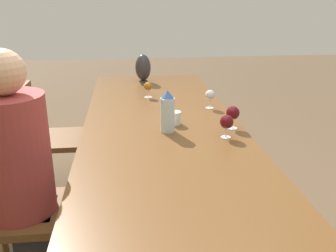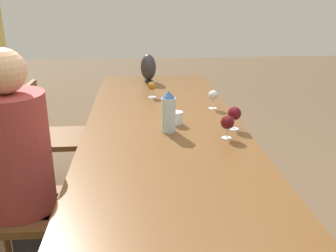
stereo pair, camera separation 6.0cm
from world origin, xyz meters
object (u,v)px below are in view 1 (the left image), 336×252
object	(u,v)px
water_bottle	(168,112)
wine_glass_1	(227,122)
chair_near	(9,207)
water_tumbler	(175,118)
person_near	(19,170)
wine_glass_2	(210,95)
vase	(143,68)
wine_glass_3	(148,87)
wine_glass_5	(233,113)
chair_far	(47,135)

from	to	relation	value
water_bottle	wine_glass_1	distance (m)	0.34
chair_near	water_tumbler	bearing A→B (deg)	-64.96
water_tumbler	person_near	world-z (taller)	person_near
wine_glass_2	water_bottle	bearing A→B (deg)	141.19
wine_glass_1	wine_glass_2	distance (m)	0.56
vase	chair_near	xyz separation A→B (m)	(-1.59, 0.77, -0.39)
wine_glass_1	wine_glass_2	bearing A→B (deg)	-3.18
wine_glass_1	wine_glass_3	world-z (taller)	wine_glass_1
wine_glass_5	chair_near	distance (m)	1.32
wine_glass_1	water_tumbler	bearing A→B (deg)	44.56
vase	chair_far	size ratio (longest dim) A/B	0.29
person_near	wine_glass_5	bearing A→B (deg)	-75.09
wine_glass_3	chair_near	world-z (taller)	chair_near
person_near	water_tumbler	bearing A→B (deg)	-62.92
water_tumbler	wine_glass_5	size ratio (longest dim) A/B	0.57
wine_glass_3	person_near	size ratio (longest dim) A/B	0.09
water_bottle	wine_glass_3	bearing A→B (deg)	4.92
vase	wine_glass_3	world-z (taller)	vase
water_bottle	chair_far	distance (m)	1.18
water_tumbler	wine_glass_1	xyz separation A→B (m)	(-0.26, -0.25, 0.05)
vase	wine_glass_5	xyz separation A→B (m)	(-1.28, -0.46, -0.03)
wine_glass_5	water_bottle	bearing A→B (deg)	91.32
wine_glass_5	chair_near	size ratio (longest dim) A/B	0.16
wine_glass_3	chair_near	xyz separation A→B (m)	(-1.06, 0.78, -0.35)
water_bottle	person_near	xyz separation A→B (m)	(-0.30, 0.77, -0.18)
water_bottle	vase	xyz separation A→B (m)	(1.29, 0.07, 0.01)
water_tumbler	chair_far	world-z (taller)	chair_far
water_bottle	wine_glass_1	world-z (taller)	water_bottle
water_tumbler	person_near	bearing A→B (deg)	117.08
water_tumbler	wine_glass_5	world-z (taller)	wine_glass_5
wine_glass_1	chair_far	bearing A→B (deg)	53.65
wine_glass_5	wine_glass_2	bearing A→B (deg)	5.86
water_bottle	wine_glass_2	distance (m)	0.55
wine_glass_5	chair_far	xyz separation A→B (m)	(0.71, 1.23, -0.36)
chair_far	person_near	distance (m)	1.04
water_tumbler	vase	distance (m)	1.17
vase	person_near	world-z (taller)	person_near
water_tumbler	wine_glass_1	world-z (taller)	wine_glass_1
water_tumbler	chair_near	world-z (taller)	chair_near
wine_glass_1	wine_glass_5	distance (m)	0.16
water_bottle	wine_glass_5	xyz separation A→B (m)	(0.01, -0.39, -0.02)
wine_glass_3	person_near	xyz separation A→B (m)	(-1.06, 0.70, -0.14)
wine_glass_1	wine_glass_2	size ratio (longest dim) A/B	1.00
wine_glass_5	person_near	distance (m)	1.20
wine_glass_1	person_near	world-z (taller)	person_near
chair_near	wine_glass_3	bearing A→B (deg)	-36.42
wine_glass_3	person_near	world-z (taller)	person_near
wine_glass_3	wine_glass_5	xyz separation A→B (m)	(-0.75, -0.45, 0.01)
vase	wine_glass_1	world-z (taller)	vase
wine_glass_2	person_near	size ratio (longest dim) A/B	0.10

